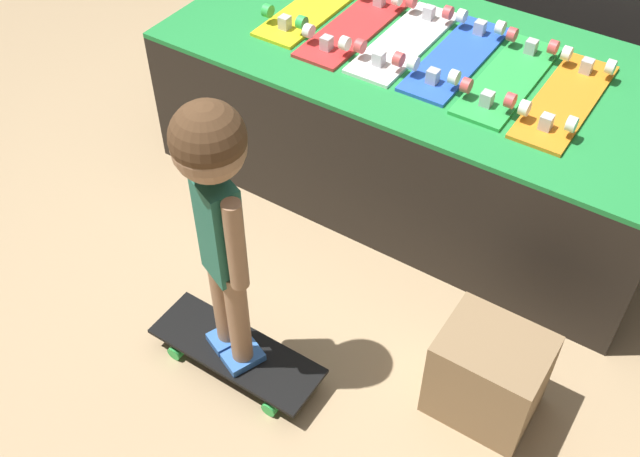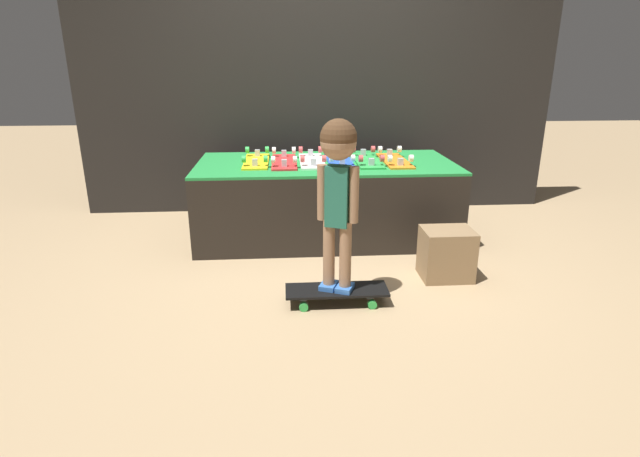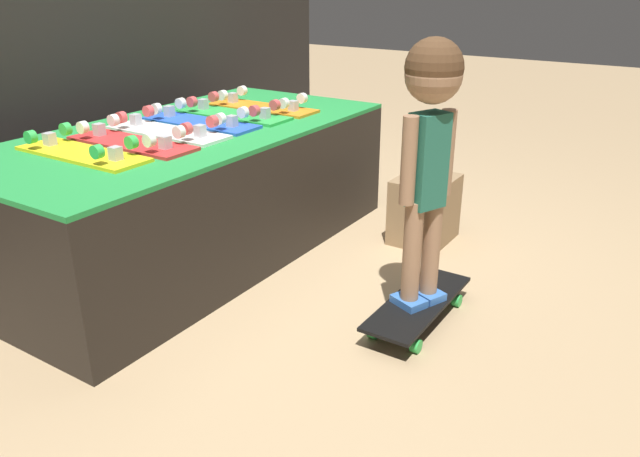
# 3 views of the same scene
# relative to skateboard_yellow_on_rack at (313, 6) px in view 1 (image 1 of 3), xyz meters

# --- Properties ---
(ground_plane) EXTENTS (16.00, 16.00, 0.00)m
(ground_plane) POSITION_rel_skateboard_yellow_on_rack_xyz_m (0.55, -0.58, -0.63)
(ground_plane) COLOR tan
(display_rack) EXTENTS (2.02, 0.98, 0.61)m
(display_rack) POSITION_rel_skateboard_yellow_on_rack_xyz_m (0.55, -0.03, -0.32)
(display_rack) COLOR black
(display_rack) RESTS_ON ground_plane
(skateboard_yellow_on_rack) EXTENTS (0.19, 0.60, 0.09)m
(skateboard_yellow_on_rack) POSITION_rel_skateboard_yellow_on_rack_xyz_m (0.00, 0.00, 0.00)
(skateboard_yellow_on_rack) COLOR yellow
(skateboard_yellow_on_rack) RESTS_ON display_rack
(skateboard_red_on_rack) EXTENTS (0.19, 0.60, 0.09)m
(skateboard_red_on_rack) POSITION_rel_skateboard_yellow_on_rack_xyz_m (0.22, -0.04, 0.00)
(skateboard_red_on_rack) COLOR red
(skateboard_red_on_rack) RESTS_ON display_rack
(skateboard_white_on_rack) EXTENTS (0.19, 0.60, 0.09)m
(skateboard_white_on_rack) POSITION_rel_skateboard_yellow_on_rack_xyz_m (0.44, -0.02, 0.00)
(skateboard_white_on_rack) COLOR white
(skateboard_white_on_rack) RESTS_ON display_rack
(skateboard_blue_on_rack) EXTENTS (0.19, 0.60, 0.09)m
(skateboard_blue_on_rack) POSITION_rel_skateboard_yellow_on_rack_xyz_m (0.66, -0.02, 0.00)
(skateboard_blue_on_rack) COLOR blue
(skateboard_blue_on_rack) RESTS_ON display_rack
(skateboard_green_on_rack) EXTENTS (0.19, 0.60, 0.09)m
(skateboard_green_on_rack) POSITION_rel_skateboard_yellow_on_rack_xyz_m (0.87, -0.04, 0.00)
(skateboard_green_on_rack) COLOR green
(skateboard_green_on_rack) RESTS_ON display_rack
(skateboard_orange_on_rack) EXTENTS (0.19, 0.60, 0.09)m
(skateboard_orange_on_rack) POSITION_rel_skateboard_yellow_on_rack_xyz_m (1.09, -0.05, 0.00)
(skateboard_orange_on_rack) COLOR orange
(skateboard_orange_on_rack) RESTS_ON display_rack
(skateboard_on_floor) EXTENTS (0.61, 0.21, 0.09)m
(skateboard_on_floor) POSITION_rel_skateboard_yellow_on_rack_xyz_m (0.51, -1.24, -0.55)
(skateboard_on_floor) COLOR black
(skateboard_on_floor) RESTS_ON ground_plane
(child) EXTENTS (0.23, 0.20, 0.99)m
(child) POSITION_rel_skateboard_yellow_on_rack_xyz_m (0.51, -1.24, 0.16)
(child) COLOR #3870C6
(child) RESTS_ON skateboard_on_floor
(storage_box) EXTENTS (0.33, 0.27, 0.33)m
(storage_box) POSITION_rel_skateboard_yellow_on_rack_xyz_m (1.27, -0.93, -0.46)
(storage_box) COLOR #8E704C
(storage_box) RESTS_ON ground_plane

